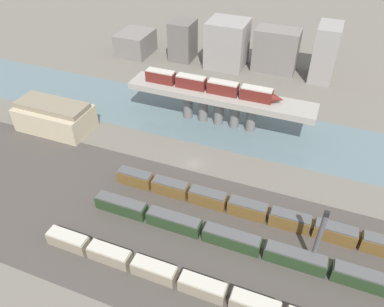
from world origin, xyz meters
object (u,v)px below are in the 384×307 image
object	(u,v)px
warehouse_building	(55,116)
signal_tower	(318,239)
train_yard_far	(252,210)
train_yard_near	(235,298)
train_on_bridge	(210,86)
train_yard_mid	(239,241)

from	to	relation	value
warehouse_building	signal_tower	distance (m)	84.03
train_yard_far	signal_tower	bearing A→B (deg)	-28.62
train_yard_far	train_yard_near	bearing A→B (deg)	-83.95
signal_tower	train_yard_far	bearing A→B (deg)	151.38
train_on_bridge	train_yard_mid	distance (m)	51.34
warehouse_building	train_on_bridge	bearing A→B (deg)	26.06
train_yard_mid	signal_tower	distance (m)	16.46
train_on_bridge	signal_tower	size ratio (longest dim) A/B	2.83
train_yard_mid	train_yard_far	distance (m)	9.86
train_on_bridge	warehouse_building	size ratio (longest dim) A/B	1.93
train_yard_near	train_yard_far	bearing A→B (deg)	96.05
train_yard_near	train_yard_far	xyz separation A→B (m)	(-2.44, 23.00, 0.24)
train_on_bridge	train_yard_near	size ratio (longest dim) A/B	0.51
train_yard_far	signal_tower	size ratio (longest dim) A/B	4.69
train_yard_mid	train_yard_near	bearing A→B (deg)	-77.69
train_yard_mid	signal_tower	bearing A→B (deg)	6.34
train_on_bridge	warehouse_building	xyz separation A→B (m)	(-43.23, -21.14, -8.47)
train_on_bridge	train_yard_near	distance (m)	64.25
train_yard_mid	train_yard_far	bearing A→B (deg)	87.49
train_on_bridge	train_yard_mid	world-z (taller)	train_on_bridge
train_yard_near	train_yard_far	world-z (taller)	train_yard_far
train_on_bridge	train_yard_mid	bearing A→B (deg)	-63.40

